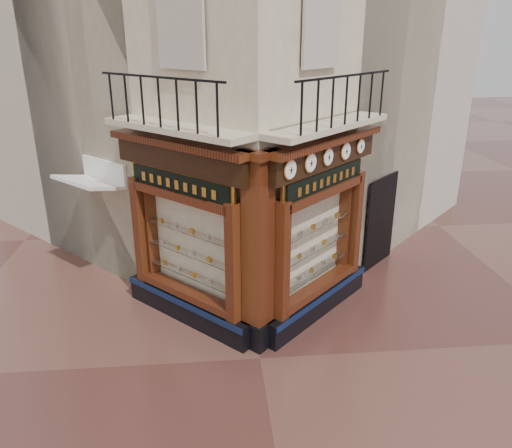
{
  "coord_description": "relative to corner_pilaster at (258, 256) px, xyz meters",
  "views": [
    {
      "loc": [
        -0.83,
        -8.02,
        5.87
      ],
      "look_at": [
        0.1,
        2.0,
        2.02
      ],
      "focal_mm": 35.0,
      "sensor_mm": 36.0,
      "label": 1
    }
  ],
  "objects": [
    {
      "name": "neighbour_right",
      "position": [
        2.47,
        8.13,
        3.55
      ],
      "size": [
        11.31,
        11.31,
        11.0
      ],
      "primitive_type": "cube",
      "rotation": [
        0.0,
        0.0,
        0.79
      ],
      "color": "beige",
      "rests_on": "ground"
    },
    {
      "name": "ground",
      "position": [
        0.0,
        -0.5,
        -1.95
      ],
      "size": [
        80.0,
        80.0,
        0.0
      ],
      "primitive_type": "plane",
      "color": "#4F2A25",
      "rests_on": "ground"
    },
    {
      "name": "signboard_right",
      "position": [
        1.46,
        1.01,
        1.15
      ],
      "size": [
        2.09,
        2.09,
        0.56
      ],
      "rotation": [
        0.0,
        0.0,
        0.79
      ],
      "color": "gold",
      "rests_on": "ground"
    },
    {
      "name": "clock_b",
      "position": [
        1.01,
        0.41,
        1.67
      ],
      "size": [
        0.3,
        0.3,
        0.38
      ],
      "rotation": [
        0.0,
        0.0,
        0.79
      ],
      "color": "#BE813F",
      "rests_on": "ground"
    },
    {
      "name": "clock_e",
      "position": [
        2.36,
        1.76,
        1.67
      ],
      "size": [
        0.26,
        0.26,
        0.32
      ],
      "rotation": [
        0.0,
        0.0,
        0.79
      ],
      "color": "#BE813F",
      "rests_on": "ground"
    },
    {
      "name": "clock_c",
      "position": [
        1.45,
        0.84,
        1.67
      ],
      "size": [
        0.29,
        0.29,
        0.36
      ],
      "rotation": [
        0.0,
        0.0,
        0.79
      ],
      "color": "#BE813F",
      "rests_on": "ground"
    },
    {
      "name": "clock_a",
      "position": [
        0.56,
        -0.05,
        1.67
      ],
      "size": [
        0.3,
        0.3,
        0.37
      ],
      "rotation": [
        0.0,
        0.0,
        0.79
      ],
      "color": "#BE813F",
      "rests_on": "ground"
    },
    {
      "name": "balcony",
      "position": [
        0.0,
        0.99,
        2.27
      ],
      "size": [
        5.94,
        2.97,
        1.03
      ],
      "color": "beige",
      "rests_on": "ground"
    },
    {
      "name": "main_building",
      "position": [
        0.0,
        5.66,
        4.05
      ],
      "size": [
        11.31,
        11.31,
        12.0
      ],
      "primitive_type": "cube",
      "rotation": [
        0.0,
        0.0,
        0.79
      ],
      "color": "beige",
      "rests_on": "ground"
    },
    {
      "name": "clock_d",
      "position": [
        1.92,
        1.32,
        1.67
      ],
      "size": [
        0.3,
        0.3,
        0.37
      ],
      "rotation": [
        0.0,
        0.0,
        0.79
      ],
      "color": "#BE813F",
      "rests_on": "ground"
    },
    {
      "name": "signboard_left",
      "position": [
        -1.46,
        1.01,
        1.15
      ],
      "size": [
        2.12,
        2.12,
        0.57
      ],
      "rotation": [
        0.0,
        0.0,
        2.36
      ],
      "color": "gold",
      "rests_on": "ground"
    },
    {
      "name": "awning",
      "position": [
        -3.68,
        2.97,
        -1.95
      ],
      "size": [
        1.86,
        1.86,
        0.28
      ],
      "primitive_type": null,
      "rotation": [
        0.21,
        0.0,
        2.36
      ],
      "color": "white",
      "rests_on": "ground"
    },
    {
      "name": "shopfront_right",
      "position": [
        1.41,
        1.07,
        0.03
      ],
      "size": [
        2.86,
        2.86,
        3.98
      ],
      "rotation": [
        0.0,
        0.0,
        0.79
      ],
      "color": "black",
      "rests_on": "ground"
    },
    {
      "name": "shopfront_left",
      "position": [
        -1.41,
        1.07,
        0.03
      ],
      "size": [
        2.86,
        2.86,
        3.98
      ],
      "rotation": [
        0.0,
        0.0,
        2.36
      ],
      "color": "black",
      "rests_on": "ground"
    },
    {
      "name": "corner_pilaster",
      "position": [
        0.0,
        0.0,
        0.0
      ],
      "size": [
        0.85,
        0.85,
        3.98
      ],
      "rotation": [
        0.0,
        0.0,
        0.79
      ],
      "color": "black",
      "rests_on": "ground"
    },
    {
      "name": "neighbour_left",
      "position": [
        -2.47,
        8.13,
        3.55
      ],
      "size": [
        11.31,
        11.31,
        11.0
      ],
      "primitive_type": "cube",
      "rotation": [
        0.0,
        0.0,
        0.79
      ],
      "color": "beige",
      "rests_on": "ground"
    }
  ]
}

